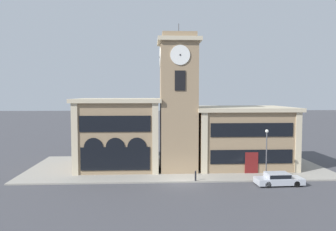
% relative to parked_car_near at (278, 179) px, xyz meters
% --- Properties ---
extents(ground_plane, '(300.00, 300.00, 0.00)m').
position_rel_parked_car_near_xyz_m(ground_plane, '(-9.49, 1.31, -0.66)').
color(ground_plane, '#424247').
extents(sidewalk_kerb, '(35.77, 14.45, 0.15)m').
position_rel_parked_car_near_xyz_m(sidewalk_kerb, '(-9.49, 8.54, -0.59)').
color(sidewalk_kerb, gray).
rests_on(sidewalk_kerb, ground_plane).
extents(clock_tower, '(4.90, 4.90, 17.25)m').
position_rel_parked_car_near_xyz_m(clock_tower, '(-9.49, 6.67, 7.41)').
color(clock_tower, '#937A5B').
rests_on(clock_tower, ground_plane).
extents(town_hall_left_wing, '(10.27, 9.90, 8.57)m').
position_rel_parked_car_near_xyz_m(town_hall_left_wing, '(-16.68, 9.13, 3.65)').
color(town_hall_left_wing, '#937A5B').
rests_on(town_hall_left_wing, ground_plane).
extents(town_hall_right_wing, '(12.18, 9.90, 7.51)m').
position_rel_parked_car_near_xyz_m(town_hall_right_wing, '(-1.35, 9.14, 3.12)').
color(town_hall_right_wing, '#937A5B').
rests_on(town_hall_right_wing, ground_plane).
extents(parked_car_near, '(4.75, 1.97, 1.27)m').
position_rel_parked_car_near_xyz_m(parked_car_near, '(0.00, 0.00, 0.00)').
color(parked_car_near, '#B2B7C1').
rests_on(parked_car_near, ground_plane).
extents(street_lamp, '(0.36, 0.36, 5.26)m').
position_rel_parked_car_near_xyz_m(street_lamp, '(-0.56, 1.96, 2.98)').
color(street_lamp, '#4C4C51').
rests_on(street_lamp, sidewalk_kerb).
extents(bollard, '(0.18, 0.18, 1.06)m').
position_rel_parked_car_near_xyz_m(bollard, '(-8.12, 1.56, 0.00)').
color(bollard, black).
rests_on(bollard, sidewalk_kerb).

